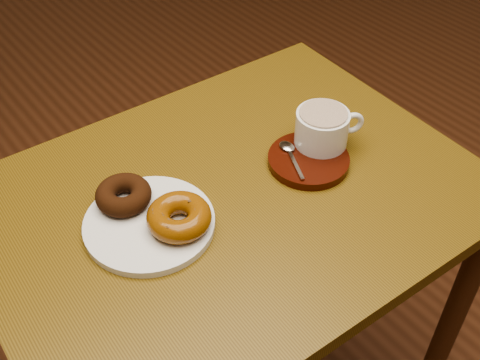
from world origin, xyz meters
TOP-DOWN VIEW (x-y plane):
  - cafe_table at (-0.16, 0.31)m, footprint 0.88×0.67m
  - donut_plate at (-0.31, 0.33)m, footprint 0.26×0.26m
  - donut_cinnamon at (-0.32, 0.39)m, footprint 0.12×0.12m
  - donut_caramel at (-0.28, 0.29)m, footprint 0.12×0.12m
  - saucer at (-0.00, 0.29)m, footprint 0.16×0.16m
  - coffee_cup at (0.04, 0.31)m, footprint 0.12×0.10m
  - teaspoon at (-0.02, 0.32)m, footprint 0.05×0.10m

SIDE VIEW (x-z plane):
  - cafe_table at x=-0.16m, z-range 0.27..1.07m
  - donut_plate at x=-0.31m, z-range 0.80..0.81m
  - saucer at x=0.00m, z-range 0.80..0.82m
  - teaspoon at x=-0.02m, z-range 0.82..0.82m
  - donut_cinnamon at x=-0.32m, z-range 0.81..0.85m
  - donut_caramel at x=-0.28m, z-range 0.81..0.85m
  - coffee_cup at x=0.04m, z-range 0.82..0.89m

